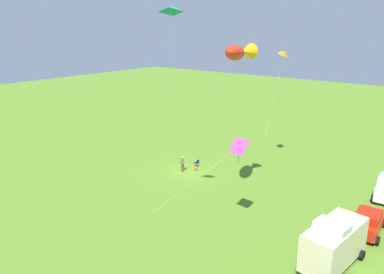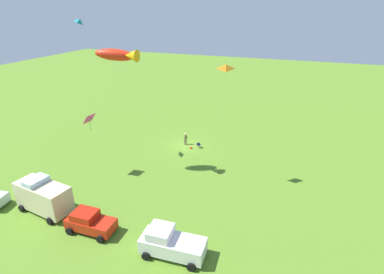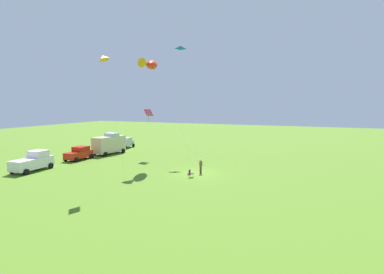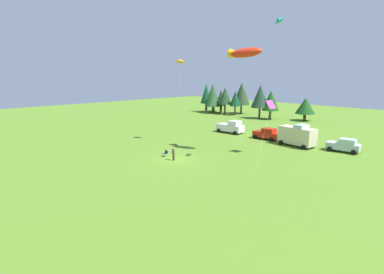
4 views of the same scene
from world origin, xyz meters
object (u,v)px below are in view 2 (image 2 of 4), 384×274
(backpack_on_grass, at_px, (191,148))
(kite_delta_teal, at_px, (81,21))
(person_kite_flyer, at_px, (186,138))
(folding_chair, at_px, (199,145))
(kite_diamond_rainbow, at_px, (90,119))
(car_red_sedan, at_px, (90,222))
(kite_delta_orange, at_px, (226,67))
(kite_large_fish, at_px, (119,55))
(truck_white_pickup, at_px, (171,243))
(van_camper_beige, at_px, (43,196))

(backpack_on_grass, distance_m, kite_delta_teal, 20.17)
(person_kite_flyer, relative_size, folding_chair, 2.12)
(person_kite_flyer, bearing_deg, kite_diamond_rainbow, 156.39)
(car_red_sedan, relative_size, kite_delta_orange, 0.33)
(kite_large_fish, bearing_deg, person_kite_flyer, -113.04)
(backpack_on_grass, bearing_deg, kite_delta_orange, 132.06)
(kite_large_fish, relative_size, kite_diamond_rainbow, 1.87)
(kite_large_fish, distance_m, kite_diamond_rainbow, 7.60)
(folding_chair, height_order, car_red_sedan, car_red_sedan)
(truck_white_pickup, relative_size, car_red_sedan, 1.20)
(truck_white_pickup, relative_size, kite_diamond_rainbow, 0.68)
(kite_delta_orange, bearing_deg, car_red_sedan, 53.84)
(backpack_on_grass, height_order, car_red_sedan, car_red_sedan)
(backpack_on_grass, bearing_deg, kite_large_fish, 57.98)
(car_red_sedan, bearing_deg, kite_diamond_rainbow, -58.20)
(car_red_sedan, distance_m, kite_large_fish, 16.35)
(kite_delta_orange, bearing_deg, kite_delta_teal, -2.92)
(kite_delta_teal, distance_m, kite_diamond_rainbow, 10.75)
(backpack_on_grass, xyz_separation_m, kite_diamond_rainbow, (7.92, 9.82, 6.50))
(kite_delta_teal, bearing_deg, car_red_sedan, 123.75)
(person_kite_flyer, relative_size, backpack_on_grass, 5.44)
(van_camper_beige, xyz_separation_m, kite_delta_teal, (2.51, -11.50, 14.61))
(person_kite_flyer, xyz_separation_m, truck_white_pickup, (-6.39, 19.21, 0.08))
(kite_large_fish, xyz_separation_m, kite_diamond_rainbow, (3.08, 2.09, -6.63))
(backpack_on_grass, relative_size, van_camper_beige, 0.06)
(backpack_on_grass, relative_size, kite_large_fish, 0.02)
(person_kite_flyer, distance_m, backpack_on_grass, 1.75)
(person_kite_flyer, relative_size, kite_diamond_rainbow, 0.23)
(person_kite_flyer, height_order, car_red_sedan, car_red_sedan)
(kite_diamond_rainbow, bearing_deg, backpack_on_grass, -128.88)
(truck_white_pickup, xyz_separation_m, kite_diamond_rainbow, (13.17, -8.42, 5.51))
(folding_chair, bearing_deg, kite_delta_teal, 117.90)
(car_red_sedan, bearing_deg, kite_delta_teal, -58.12)
(kite_large_fish, bearing_deg, folding_chair, -124.81)
(backpack_on_grass, relative_size, kite_delta_orange, 0.02)
(person_kite_flyer, height_order, truck_white_pickup, truck_white_pickup)
(folding_chair, relative_size, kite_delta_orange, 0.06)
(person_kite_flyer, distance_m, kite_delta_teal, 19.18)
(backpack_on_grass, distance_m, truck_white_pickup, 19.01)
(person_kite_flyer, height_order, kite_large_fish, kite_large_fish)
(truck_white_pickup, bearing_deg, kite_delta_orange, -97.76)
(kite_large_fish, bearing_deg, truck_white_pickup, 133.81)
(person_kite_flyer, bearing_deg, car_red_sedan, -175.00)
(person_kite_flyer, height_order, backpack_on_grass, person_kite_flyer)
(person_kite_flyer, relative_size, car_red_sedan, 0.41)
(kite_large_fish, xyz_separation_m, kite_delta_teal, (5.73, -1.85, 3.01))
(car_red_sedan, bearing_deg, van_camper_beige, -10.12)
(folding_chair, bearing_deg, van_camper_beige, 152.00)
(kite_large_fish, height_order, kite_diamond_rainbow, kite_large_fish)
(backpack_on_grass, height_order, kite_delta_teal, kite_delta_teal)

